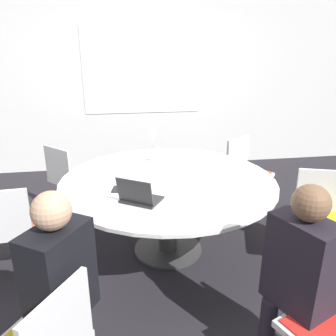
% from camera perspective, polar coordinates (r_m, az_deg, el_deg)
% --- Properties ---
extents(ground_plane, '(16.00, 16.00, 0.00)m').
position_cam_1_polar(ground_plane, '(3.30, 0.00, -13.97)').
color(ground_plane, black).
extents(wall_back, '(8.00, 0.07, 2.70)m').
position_cam_1_polar(wall_back, '(5.29, -4.48, 14.50)').
color(wall_back, silver).
rests_on(wall_back, ground_plane).
extents(conference_table, '(1.93, 1.93, 0.75)m').
position_cam_1_polar(conference_table, '(3.00, 0.00, -3.87)').
color(conference_table, '#333333').
rests_on(conference_table, ground_plane).
extents(chair_2, '(0.55, 0.54, 0.84)m').
position_cam_1_polar(chair_2, '(3.21, 25.21, -6.88)').
color(chair_2, silver).
rests_on(chair_2, ground_plane).
extents(chair_3, '(0.60, 0.60, 0.84)m').
position_cam_1_polar(chair_3, '(4.08, 13.34, 0.10)').
color(chair_3, silver).
rests_on(chair_3, ground_plane).
extents(chair_4, '(0.49, 0.50, 0.84)m').
position_cam_1_polar(chair_4, '(4.32, -0.73, 1.77)').
color(chair_4, silver).
rests_on(chair_4, ground_plane).
extents(chair_5, '(0.61, 0.61, 0.84)m').
position_cam_1_polar(chair_5, '(3.92, -16.89, -1.06)').
color(chair_5, silver).
rests_on(chair_5, ground_plane).
extents(chair_6, '(0.47, 0.45, 0.84)m').
position_cam_1_polar(chair_6, '(3.02, -26.09, -8.67)').
color(chair_6, silver).
rests_on(chair_6, ground_plane).
extents(person_0, '(0.38, 0.42, 1.19)m').
position_cam_1_polar(person_0, '(1.93, -18.58, -17.55)').
color(person_0, black).
rests_on(person_0, ground_plane).
extents(person_1, '(0.35, 0.42, 1.19)m').
position_cam_1_polar(person_1, '(2.03, 21.80, -15.94)').
color(person_1, '#231E28').
rests_on(person_1, ground_plane).
extents(laptop, '(0.37, 0.36, 0.21)m').
position_cam_1_polar(laptop, '(2.48, -5.12, -4.94)').
color(laptop, '#232326').
rests_on(laptop, conference_table).
extents(coffee_cup, '(0.09, 0.09, 0.08)m').
position_cam_1_polar(coffee_cup, '(3.40, -2.54, 1.83)').
color(coffee_cup, white).
rests_on(coffee_cup, conference_table).
extents(cell_phone, '(0.10, 0.15, 0.01)m').
position_cam_1_polar(cell_phone, '(2.75, -8.94, -3.67)').
color(cell_phone, black).
rests_on(cell_phone, conference_table).
extents(handbag, '(0.36, 0.16, 0.28)m').
position_cam_1_polar(handbag, '(4.52, 7.58, -2.41)').
color(handbag, '#513319').
rests_on(handbag, ground_plane).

